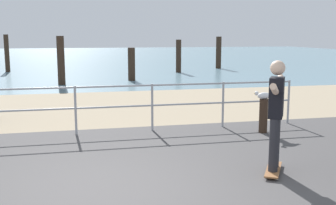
# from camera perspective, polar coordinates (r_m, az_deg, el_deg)

# --- Properties ---
(beach_strip) EXTENTS (24.00, 6.00, 0.04)m
(beach_strip) POSITION_cam_1_polar(r_m,az_deg,el_deg) (12.32, -11.12, -0.64)
(beach_strip) COLOR tan
(beach_strip) RESTS_ON ground
(sea_surface) EXTENTS (72.00, 50.00, 0.04)m
(sea_surface) POSITION_cam_1_polar(r_m,az_deg,el_deg) (40.19, -12.51, 6.18)
(sea_surface) COLOR slate
(sea_surface) RESTS_ON ground
(railing_fence) EXTENTS (11.50, 0.05, 1.05)m
(railing_fence) POSITION_cam_1_polar(r_m,az_deg,el_deg) (8.88, -17.94, -0.21)
(railing_fence) COLOR #9EA0A5
(railing_fence) RESTS_ON ground
(skateboard) EXTENTS (0.59, 0.79, 0.08)m
(skateboard) POSITION_cam_1_polar(r_m,az_deg,el_deg) (6.59, 14.32, -8.96)
(skateboard) COLOR brown
(skateboard) RESTS_ON ground
(skateboarder) EXTENTS (0.84, 1.28, 1.65)m
(skateboarder) POSITION_cam_1_polar(r_m,az_deg,el_deg) (6.36, 14.67, -0.81)
(skateboarder) COLOR #26262B
(skateboarder) RESTS_ON skateboard
(bollard_short) EXTENTS (0.18, 0.18, 0.75)m
(bollard_short) POSITION_cam_1_polar(r_m,az_deg,el_deg) (9.08, 13.01, -1.86)
(bollard_short) COLOR #332319
(bollard_short) RESTS_ON ground
(seagull) EXTENTS (0.49, 0.18, 0.18)m
(seagull) POSITION_cam_1_polar(r_m,az_deg,el_deg) (9.00, 13.03, 0.96)
(seagull) COLOR white
(seagull) RESTS_ON bollard_short
(groyne_post_1) EXTENTS (0.26, 0.26, 2.10)m
(groyne_post_1) POSITION_cam_1_polar(r_m,az_deg,el_deg) (24.83, -21.34, 6.32)
(groyne_post_1) COLOR #332319
(groyne_post_1) RESTS_ON ground
(groyne_post_2) EXTENTS (0.31, 0.31, 2.04)m
(groyne_post_2) POSITION_cam_1_polar(r_m,az_deg,el_deg) (17.85, -14.55, 5.61)
(groyne_post_2) COLOR #332319
(groyne_post_2) RESTS_ON ground
(groyne_post_3) EXTENTS (0.33, 0.33, 1.51)m
(groyne_post_3) POSITION_cam_1_polar(r_m,az_deg,el_deg) (18.94, -5.05, 5.26)
(groyne_post_3) COLOR #332319
(groyne_post_3) RESTS_ON ground
(groyne_post_4) EXTENTS (0.29, 0.29, 1.82)m
(groyne_post_4) POSITION_cam_1_polar(r_m,az_deg,el_deg) (22.87, 1.47, 6.39)
(groyne_post_4) COLOR #332319
(groyne_post_4) RESTS_ON ground
(groyne_post_5) EXTENTS (0.33, 0.33, 1.97)m
(groyne_post_5) POSITION_cam_1_polar(r_m,az_deg,el_deg) (25.78, 6.99, 6.83)
(groyne_post_5) COLOR #332319
(groyne_post_5) RESTS_ON ground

